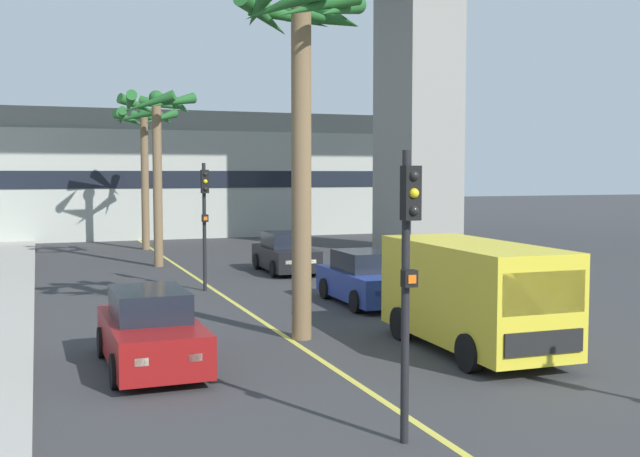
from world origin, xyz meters
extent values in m
cube|color=#DBCC4C|center=(0.00, 24.00, 0.00)|extent=(0.14, 56.00, 0.01)
cube|color=gray|center=(12.21, 33.39, 8.08)|extent=(2.80, 4.40, 16.15)
cube|color=#ADB2A8|center=(0.00, 48.23, 3.18)|extent=(36.36, 8.00, 6.35)
cube|color=gray|center=(0.00, 48.23, 6.95)|extent=(35.63, 7.20, 1.20)
cube|color=black|center=(0.00, 44.21, 3.49)|extent=(32.72, 0.04, 1.00)
cube|color=navy|center=(3.63, 19.96, 0.58)|extent=(1.77, 4.13, 0.80)
cube|color=black|center=(3.63, 20.11, 1.26)|extent=(1.43, 2.07, 0.60)
cube|color=#F2EDCC|center=(4.07, 17.94, 0.63)|extent=(0.24, 0.08, 0.14)
cube|color=#F2EDCC|center=(3.13, 17.96, 0.63)|extent=(0.24, 0.08, 0.14)
cylinder|color=black|center=(4.42, 18.67, 0.32)|extent=(0.23, 0.64, 0.64)
cylinder|color=black|center=(2.80, 18.70, 0.32)|extent=(0.23, 0.64, 0.64)
cylinder|color=black|center=(4.46, 21.22, 0.32)|extent=(0.23, 0.64, 0.64)
cylinder|color=black|center=(2.84, 21.24, 0.32)|extent=(0.23, 0.64, 0.64)
cube|color=maroon|center=(-3.39, 14.51, 0.58)|extent=(1.76, 4.12, 0.80)
cube|color=black|center=(-3.39, 14.66, 1.26)|extent=(1.42, 2.07, 0.60)
cube|color=#F2EDCC|center=(-2.90, 12.51, 0.63)|extent=(0.24, 0.08, 0.14)
cube|color=#F2EDCC|center=(-3.83, 12.50, 0.63)|extent=(0.24, 0.08, 0.14)
cylinder|color=black|center=(-2.57, 13.25, 0.32)|extent=(0.23, 0.64, 0.64)
cylinder|color=black|center=(-4.18, 13.23, 0.32)|extent=(0.23, 0.64, 0.64)
cylinder|color=black|center=(-2.60, 15.79, 0.32)|extent=(0.23, 0.64, 0.64)
cylinder|color=black|center=(-4.22, 15.77, 0.32)|extent=(0.23, 0.64, 0.64)
cube|color=black|center=(3.60, 27.73, 0.58)|extent=(1.80, 4.14, 0.80)
cube|color=black|center=(3.61, 27.88, 1.26)|extent=(1.44, 2.08, 0.60)
cube|color=#F2EDCC|center=(4.02, 25.71, 0.63)|extent=(0.24, 0.09, 0.14)
cube|color=#F2EDCC|center=(3.08, 25.74, 0.63)|extent=(0.24, 0.09, 0.14)
cylinder|color=black|center=(4.38, 26.44, 0.32)|extent=(0.24, 0.65, 0.64)
cylinder|color=black|center=(2.76, 26.48, 0.32)|extent=(0.24, 0.65, 0.64)
cylinder|color=black|center=(4.44, 28.99, 0.32)|extent=(0.24, 0.65, 0.64)
cylinder|color=black|center=(2.83, 29.03, 0.32)|extent=(0.24, 0.65, 0.64)
cube|color=yellow|center=(3.37, 13.60, 1.31)|extent=(2.09, 5.24, 2.10)
cube|color=black|center=(3.33, 11.04, 1.66)|extent=(1.80, 0.11, 0.80)
cube|color=black|center=(3.32, 10.98, 0.73)|extent=(1.70, 0.09, 0.44)
cylinder|color=black|center=(4.29, 12.02, 0.38)|extent=(0.27, 0.76, 0.76)
cylinder|color=black|center=(2.39, 12.05, 0.38)|extent=(0.27, 0.76, 0.76)
cylinder|color=black|center=(4.35, 15.14, 0.38)|extent=(0.27, 0.76, 0.76)
cylinder|color=black|center=(2.45, 15.17, 0.38)|extent=(0.27, 0.76, 0.76)
cylinder|color=black|center=(-0.57, 8.93, 2.10)|extent=(0.12, 0.12, 4.20)
cube|color=black|center=(-0.57, 8.79, 3.60)|extent=(0.24, 0.20, 0.76)
sphere|color=black|center=(-0.57, 8.69, 3.84)|extent=(0.14, 0.14, 0.14)
sphere|color=yellow|center=(-0.57, 8.69, 3.60)|extent=(0.14, 0.14, 0.14)
sphere|color=black|center=(-0.57, 8.69, 3.36)|extent=(0.14, 0.14, 0.14)
cube|color=black|center=(-0.57, 8.81, 2.40)|extent=(0.20, 0.16, 0.24)
cube|color=orange|center=(-0.57, 8.73, 2.40)|extent=(0.12, 0.03, 0.12)
cylinder|color=black|center=(-0.32, 24.16, 2.10)|extent=(0.12, 0.12, 4.20)
cube|color=black|center=(-0.32, 24.02, 3.60)|extent=(0.24, 0.20, 0.76)
sphere|color=black|center=(-0.32, 23.92, 3.84)|extent=(0.14, 0.14, 0.14)
sphere|color=yellow|center=(-0.32, 23.92, 3.60)|extent=(0.14, 0.14, 0.14)
sphere|color=black|center=(-0.32, 23.92, 3.36)|extent=(0.14, 0.14, 0.14)
cube|color=black|center=(-0.32, 24.04, 2.40)|extent=(0.20, 0.16, 0.24)
cube|color=orange|center=(-0.32, 23.96, 2.40)|extent=(0.12, 0.03, 0.12)
cylinder|color=brown|center=(-0.77, 31.33, 3.39)|extent=(0.38, 0.38, 6.79)
sphere|color=#236028|center=(-0.77, 31.33, 6.94)|extent=(0.60, 0.60, 0.60)
cone|color=#236028|center=(0.30, 31.48, 6.59)|extent=(0.73, 2.23, 1.08)
cone|color=#236028|center=(-0.29, 32.29, 6.72)|extent=(2.16, 1.39, 0.86)
cone|color=#236028|center=(-1.24, 32.30, 6.63)|extent=(2.17, 1.35, 1.02)
cone|color=#236028|center=(-1.85, 31.35, 6.64)|extent=(0.47, 2.21, 1.00)
cone|color=#236028|center=(-1.22, 30.35, 6.62)|extent=(2.18, 1.31, 1.04)
cone|color=#236028|center=(-0.28, 30.37, 6.70)|extent=(2.16, 1.40, 0.89)
cylinder|color=brown|center=(-0.33, 38.69, 3.37)|extent=(0.39, 0.39, 6.73)
sphere|color=#236028|center=(-0.33, 38.69, 6.88)|extent=(0.60, 0.60, 0.60)
cone|color=#236028|center=(0.76, 38.85, 6.58)|extent=(0.75, 2.28, 1.02)
cone|color=#236028|center=(0.22, 39.65, 6.68)|extent=(2.17, 1.50, 0.83)
cone|color=#236028|center=(-0.74, 39.72, 6.52)|extent=(2.24, 1.23, 1.12)
cone|color=#236028|center=(-1.43, 38.73, 6.60)|extent=(0.51, 2.26, 0.97)
cone|color=#236028|center=(-0.82, 37.71, 6.63)|extent=(2.21, 1.40, 0.92)
cone|color=#236028|center=(0.35, 37.83, 6.58)|extent=(2.03, 1.74, 1.01)
cylinder|color=brown|center=(0.29, 16.04, 3.82)|extent=(0.46, 0.46, 7.65)
sphere|color=#236028|center=(0.29, 16.04, 7.80)|extent=(0.60, 0.60, 0.60)
cone|color=#236028|center=(1.27, 16.14, 7.45)|extent=(0.64, 2.04, 1.07)
cone|color=#236028|center=(1.04, 16.67, 7.53)|extent=(1.64, 1.83, 0.94)
cone|color=#236028|center=(0.35, 17.02, 7.60)|extent=(2.04, 0.56, 0.81)
cone|color=#236028|center=(-0.36, 16.78, 7.51)|extent=(1.81, 1.66, 0.97)
cone|color=#236028|center=(-0.70, 16.07, 7.56)|extent=(0.51, 2.04, 0.89)
cone|color=#236028|center=(-0.33, 15.27, 7.51)|extent=(1.85, 1.61, 0.97)
cone|color=#236028|center=(0.34, 15.05, 7.48)|extent=(2.03, 0.54, 1.01)
cone|color=#236028|center=(0.97, 15.32, 7.50)|extent=(1.76, 1.71, 0.98)
camera|label=1|loc=(-5.45, -0.86, 3.88)|focal=43.38mm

